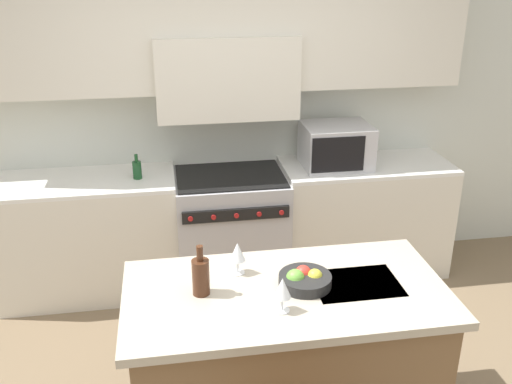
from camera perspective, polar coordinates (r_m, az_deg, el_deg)
name	(u,v)px	position (r m, az deg, el deg)	size (l,w,h in m)	color
back_cabinetry	(224,80)	(4.44, -3.19, 11.16)	(10.00, 0.46, 2.70)	silver
back_counter	(231,226)	(4.57, -2.54, -3.46)	(3.55, 0.62, 0.94)	silver
range_stove	(231,229)	(4.56, -2.50, -3.71)	(0.85, 0.70, 0.92)	#B7B7BC
microwave	(336,146)	(4.49, 8.00, 4.62)	(0.52, 0.43, 0.33)	#B7B7BC
kitchen_island	(285,363)	(3.18, 2.87, -16.72)	(1.63, 0.84, 0.93)	brown
wine_bottle	(201,276)	(2.83, -5.55, -8.34)	(0.09, 0.09, 0.27)	#422314
wine_glass_near	(282,289)	(2.68, 2.66, -9.66)	(0.08, 0.08, 0.18)	white
wine_glass_far	(237,253)	(2.98, -1.87, -6.09)	(0.08, 0.08, 0.18)	white
fruit_bowl	(304,279)	(2.93, 4.84, -8.67)	(0.27, 0.27, 0.10)	black
oil_bottle_on_counter	(137,169)	(4.31, -11.81, 2.23)	(0.07, 0.07, 0.19)	#194723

